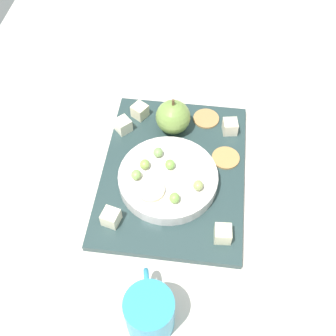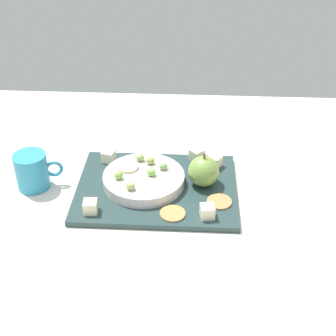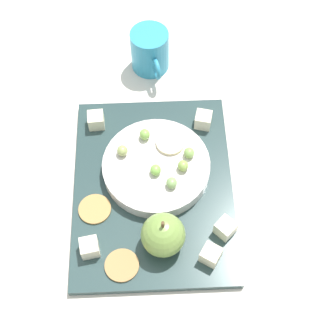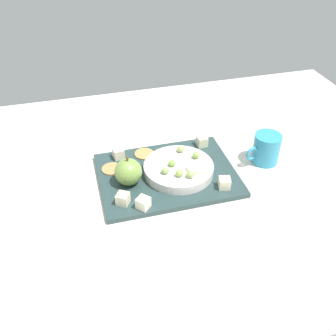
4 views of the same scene
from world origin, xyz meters
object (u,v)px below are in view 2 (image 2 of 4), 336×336
grape_0 (131,186)px  cup (32,171)px  grape_3 (150,161)px  grape_2 (163,166)px  apple_whole (204,171)px  cracker_1 (219,202)px  cheese_cube_3 (196,155)px  cheese_cube_1 (90,207)px  grape_4 (118,176)px  grape_1 (140,158)px  apple_slice_0 (128,167)px  platter (157,188)px  cheese_cube_4 (108,156)px  cracker_0 (173,214)px  grape_5 (151,172)px  cheese_cube_0 (215,161)px  cheese_cube_2 (207,212)px  serving_dish (144,179)px

grape_0 → cup: cup is taller
grape_3 → grape_2: bearing=-33.3°
apple_whole → grape_2: apple_whole is taller
cracker_1 → cup: bearing=172.5°
cheese_cube_3 → grape_3: (-10.35, -6.05, 1.92)cm
cheese_cube_1 → grape_4: (4.67, 8.13, 1.94)cm
grape_1 → cracker_1: bearing=-32.4°
cheese_cube_3 → grape_3: bearing=-149.7°
apple_slice_0 → platter: bearing=-25.5°
grape_3 → grape_4: same height
cheese_cube_4 → apple_slice_0: (5.39, -6.05, 1.36)cm
apple_whole → grape_4: (-18.23, -2.82, -0.08)cm
cracker_0 → apple_slice_0: bearing=129.8°
grape_1 → apple_slice_0: size_ratio=0.40×
cheese_cube_4 → grape_5: size_ratio=1.42×
cheese_cube_3 → apple_slice_0: 17.22cm
cheese_cube_0 → cup: bearing=-168.5°
platter → cheese_cube_2: bearing=-42.4°
grape_0 → grape_1: 11.02cm
cheese_cube_2 → grape_5: (-12.05, 10.46, 1.88)cm
cracker_1 → cheese_cube_0: bearing=92.9°
apple_whole → cheese_cube_0: bearing=69.2°
cheese_cube_3 → grape_2: bearing=-132.3°
grape_2 → grape_5: 3.50cm
platter → cheese_cube_0: cheese_cube_0 is taller
grape_1 → apple_slice_0: (-2.47, -2.97, -0.53)cm
grape_5 → cup: 26.15cm
apple_slice_0 → cracker_0: bearing=-50.2°
cheese_cube_0 → cheese_cube_3: 4.99cm
cheese_cube_2 → cheese_cube_3: 21.10cm
serving_dish → cheese_cube_3: 15.50cm
grape_2 → platter: bearing=-113.5°
grape_1 → grape_3: 2.68cm
cheese_cube_2 → grape_1: size_ratio=1.42×
cheese_cube_3 → grape_0: (-13.65, -15.90, 1.89)cm
cheese_cube_1 → cup: cup is taller
grape_2 → cheese_cube_3: bearing=47.7°
grape_1 → grape_3: same height
cheese_cube_3 → grape_3: grape_3 is taller
apple_whole → cracker_0: (-6.22, -10.82, -3.19)cm
cheese_cube_3 → cracker_0: 21.12cm
serving_dish → cheese_cube_2: 17.36cm
cheese_cube_1 → grape_4: size_ratio=1.42×
cheese_cube_1 → cheese_cube_4: (0.72, 18.86, 0.00)cm
grape_5 → cheese_cube_3: bearing=47.1°
grape_3 → cheese_cube_1: bearing=-127.0°
platter → cheese_cube_2: (10.89, -9.93, 2.04)cm
cracker_0 → cheese_cube_3: bearing=77.2°
cheese_cube_3 → cup: (-35.92, -10.79, 1.42)cm
grape_0 → grape_2: bearing=51.1°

